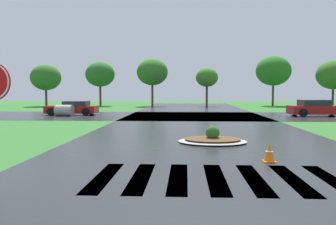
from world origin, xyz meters
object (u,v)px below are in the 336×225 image
object	(u,v)px
car_silver_hatch	(317,108)
car_dark_suv	(73,108)
drainage_pipe_stack	(64,110)
traffic_cone	(269,153)
median_island	(213,139)

from	to	relation	value
car_silver_hatch	car_dark_suv	bearing A→B (deg)	175.38
car_dark_suv	drainage_pipe_stack	world-z (taller)	car_dark_suv
drainage_pipe_stack	traffic_cone	size ratio (longest dim) A/B	2.70
median_island	drainage_pipe_stack	world-z (taller)	drainage_pipe_stack
car_silver_hatch	traffic_cone	size ratio (longest dim) A/B	8.46
car_silver_hatch	car_dark_suv	distance (m)	20.01
drainage_pipe_stack	car_dark_suv	bearing A→B (deg)	75.20
car_dark_suv	traffic_cone	bearing A→B (deg)	121.58
car_dark_suv	traffic_cone	distance (m)	22.08
median_island	car_silver_hatch	xyz separation A→B (m)	(9.47, 14.67, 0.49)
median_island	drainage_pipe_stack	bearing A→B (deg)	128.34
traffic_cone	car_silver_hatch	bearing A→B (deg)	66.21
car_dark_suv	traffic_cone	size ratio (longest dim) A/B	7.61
car_silver_hatch	car_dark_suv	world-z (taller)	car_silver_hatch
car_silver_hatch	traffic_cone	xyz separation A→B (m)	(-8.09, -18.35, -0.36)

